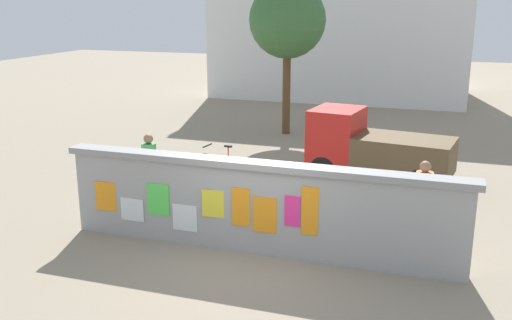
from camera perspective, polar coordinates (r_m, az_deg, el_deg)
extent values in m
plane|color=gray|center=(18.53, 7.91, 0.91)|extent=(60.00, 60.00, 0.00)
cube|color=#9D9D9D|center=(10.86, 0.11, -4.95)|extent=(7.56, 0.30, 1.64)
cube|color=gray|center=(10.59, 0.11, -0.48)|extent=(7.76, 0.42, 0.12)
cube|color=orange|center=(12.04, -14.47, -3.46)|extent=(0.46, 0.03, 0.60)
cube|color=silver|center=(11.81, -12.00, -4.77)|extent=(0.51, 0.03, 0.46)
cube|color=#4CD84C|center=(11.44, -9.55, -3.83)|extent=(0.47, 0.02, 0.64)
cube|color=silver|center=(11.31, -6.97, -5.63)|extent=(0.51, 0.01, 0.53)
cube|color=yellow|center=(10.96, -4.22, -4.28)|extent=(0.44, 0.03, 0.53)
cube|color=orange|center=(10.77, -1.49, -4.63)|extent=(0.35, 0.02, 0.73)
cube|color=orange|center=(10.67, 0.85, -5.40)|extent=(0.45, 0.03, 0.68)
cube|color=#F42D8C|center=(10.48, 3.57, -5.03)|extent=(0.29, 0.01, 0.58)
cube|color=orange|center=(10.40, 5.29, -5.00)|extent=(0.31, 0.03, 0.90)
cylinder|color=black|center=(15.21, 6.60, -0.91)|extent=(0.72, 0.30, 0.70)
cylinder|color=black|center=(16.39, 8.19, 0.24)|extent=(0.72, 0.30, 0.70)
cylinder|color=black|center=(14.58, 15.85, -2.13)|extent=(0.72, 0.30, 0.70)
cylinder|color=black|center=(15.81, 16.79, -0.84)|extent=(0.72, 0.30, 0.70)
cube|color=red|center=(15.58, 7.87, 2.30)|extent=(1.41, 1.66, 1.50)
cube|color=brown|center=(15.18, 14.25, 0.45)|extent=(2.59, 1.83, 0.90)
cylinder|color=black|center=(13.11, -6.19, -3.81)|extent=(0.60, 0.13, 0.60)
cylinder|color=black|center=(12.60, -0.91, -4.54)|extent=(0.61, 0.15, 0.60)
cube|color=silver|center=(12.75, -3.63, -2.99)|extent=(1.01, 0.29, 0.32)
cube|color=black|center=(12.61, -2.82, -2.32)|extent=(0.57, 0.25, 0.10)
cube|color=#262626|center=(12.90, -5.87, -1.56)|extent=(0.07, 0.56, 0.03)
cylinder|color=black|center=(15.60, -4.89, -0.52)|extent=(0.66, 0.13, 0.66)
cylinder|color=black|center=(15.10, -1.47, -1.00)|extent=(0.66, 0.13, 0.66)
cube|color=red|center=(15.29, -3.22, -0.11)|extent=(0.95, 0.17, 0.06)
cylinder|color=red|center=(15.16, -2.74, 0.63)|extent=(0.03, 0.03, 0.40)
cube|color=black|center=(15.11, -2.75, 1.36)|extent=(0.21, 0.11, 0.05)
cube|color=black|center=(15.43, -4.78, 1.43)|extent=(0.10, 0.44, 0.03)
cylinder|color=black|center=(11.90, 5.08, -5.68)|extent=(0.66, 0.15, 0.66)
cylinder|color=black|center=(11.55, 9.89, -6.51)|extent=(0.66, 0.15, 0.66)
cube|color=red|center=(11.65, 7.48, -5.27)|extent=(0.94, 0.20, 0.06)
cylinder|color=red|center=(11.53, 8.22, -4.36)|extent=(0.03, 0.03, 0.40)
cube|color=black|center=(11.46, 8.25, -3.42)|extent=(0.21, 0.11, 0.05)
cube|color=black|center=(11.69, 5.37, -3.20)|extent=(0.12, 0.44, 0.03)
cylinder|color=#338CBF|center=(11.92, 16.15, -5.85)|extent=(0.12, 0.12, 0.80)
cylinder|color=#338CBF|center=(12.03, 15.53, -5.60)|extent=(0.12, 0.12, 0.80)
cylinder|color=#BF6626|center=(11.75, 16.09, -2.54)|extent=(0.48, 0.48, 0.60)
sphere|color=#8C664C|center=(11.63, 16.24, -0.62)|extent=(0.22, 0.22, 0.22)
cylinder|color=#D83F72|center=(13.84, -10.40, -2.50)|extent=(0.12, 0.12, 0.80)
cylinder|color=#D83F72|center=(14.00, -10.13, -2.28)|extent=(0.12, 0.12, 0.80)
cylinder|color=#3F994C|center=(13.72, -10.40, 0.39)|extent=(0.38, 0.38, 0.60)
sphere|color=#8C664C|center=(13.63, -10.49, 2.06)|extent=(0.22, 0.22, 0.22)
cylinder|color=brown|center=(20.49, 2.99, 6.75)|extent=(0.28, 0.28, 3.02)
sphere|color=#336331|center=(20.27, 3.09, 13.53)|extent=(2.61, 2.61, 2.61)
cube|color=white|center=(29.33, 8.57, 13.26)|extent=(11.81, 6.25, 7.14)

